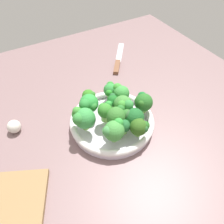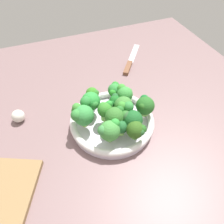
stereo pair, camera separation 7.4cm
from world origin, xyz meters
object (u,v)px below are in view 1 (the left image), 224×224
object	(u,v)px
broccoli_floret_2	(105,110)
broccoli_floret_9	(143,102)
cutting_board	(15,215)
bowl	(112,122)
knife	(118,61)
broccoli_floret_8	(133,117)
broccoli_floret_1	(116,116)
broccoli_floret_10	(139,127)
broccoli_floret_11	(114,130)
broccoli_floret_0	(83,118)
broccoli_floret_6	(89,96)
broccoli_floret_7	(113,101)
broccoli_floret_3	(123,105)
broccoli_floret_5	(89,104)
broccoli_floret_13	(124,126)
broccoli_floret_12	(110,90)
broccoli_floret_4	(121,92)
garlic_bulb	(14,127)

from	to	relation	value
broccoli_floret_2	broccoli_floret_9	world-z (taller)	broccoli_floret_9
cutting_board	bowl	bearing A→B (deg)	-68.61
broccoli_floret_2	knife	size ratio (longest dim) A/B	0.30
broccoli_floret_8	broccoli_floret_2	bearing A→B (deg)	41.29
broccoli_floret_1	broccoli_floret_10	size ratio (longest dim) A/B	1.14
knife	broccoli_floret_10	bearing A→B (deg)	157.26
broccoli_floret_2	knife	world-z (taller)	broccoli_floret_2
broccoli_floret_2	broccoli_floret_8	size ratio (longest dim) A/B	0.97
broccoli_floret_8	broccoli_floret_11	bearing A→B (deg)	102.97
broccoli_floret_0	broccoli_floret_6	distance (cm)	11.92
broccoli_floret_7	broccoli_floret_3	bearing A→B (deg)	-163.02
broccoli_floret_0	broccoli_floret_11	world-z (taller)	broccoli_floret_0
broccoli_floret_5	broccoli_floret_6	bearing A→B (deg)	-26.81
broccoli_floret_0	broccoli_floret_9	bearing A→B (deg)	-98.10
broccoli_floret_9	broccoli_floret_13	size ratio (longest dim) A/B	1.36
broccoli_floret_12	broccoli_floret_9	bearing A→B (deg)	-152.70
broccoli_floret_1	broccoli_floret_5	distance (cm)	10.69
broccoli_floret_9	broccoli_floret_12	xyz separation A→B (cm)	(11.78, 6.08, -0.88)
broccoli_floret_3	broccoli_floret_5	world-z (taller)	broccoli_floret_3
bowl	broccoli_floret_3	distance (cm)	7.76
broccoli_floret_5	broccoli_floret_13	xyz separation A→B (cm)	(-13.35, -5.59, -0.85)
bowl	broccoli_floret_1	xyz separation A→B (cm)	(-3.25, 0.37, 6.18)
broccoli_floret_7	broccoli_floret_12	distance (cm)	5.91
broccoli_floret_3	broccoli_floret_8	world-z (taller)	broccoli_floret_3
broccoli_floret_10	broccoli_floret_4	bearing A→B (deg)	-11.16
bowl	broccoli_floret_0	bearing A→B (deg)	85.27
broccoli_floret_8	cutting_board	distance (cm)	41.92
broccoli_floret_11	broccoli_floret_0	bearing A→B (deg)	33.75
broccoli_floret_4	broccoli_floret_9	world-z (taller)	broccoli_floret_9
broccoli_floret_0	broccoli_floret_5	bearing A→B (deg)	-39.69
broccoli_floret_8	garlic_bulb	bearing A→B (deg)	58.91
broccoli_floret_7	cutting_board	world-z (taller)	broccoli_floret_7
broccoli_floret_5	broccoli_floret_13	size ratio (longest dim) A/B	1.37
broccoli_floret_13	broccoli_floret_0	bearing A→B (deg)	51.61
bowl	broccoli_floret_1	size ratio (longest dim) A/B	3.88
bowl	broccoli_floret_7	bearing A→B (deg)	-32.24
broccoli_floret_8	broccoli_floret_11	size ratio (longest dim) A/B	0.94
broccoli_floret_2	broccoli_floret_11	distance (cm)	9.09
broccoli_floret_7	broccoli_floret_10	xyz separation A→B (cm)	(-14.21, -1.20, 0.47)
knife	cutting_board	size ratio (longest dim) A/B	0.94
broccoli_floret_1	broccoli_floret_6	distance (cm)	14.14
broccoli_floret_9	garlic_bulb	size ratio (longest dim) A/B	1.59
broccoli_floret_5	cutting_board	xyz separation A→B (cm)	(-20.42, 30.94, -7.17)
broccoli_floret_12	bowl	bearing A→B (deg)	153.87
broccoli_floret_6	broccoli_floret_9	bearing A→B (deg)	-132.23
broccoli_floret_0	broccoli_floret_1	size ratio (longest dim) A/B	1.06
broccoli_floret_1	broccoli_floret_5	bearing A→B (deg)	27.96
broccoli_floret_12	broccoli_floret_0	bearing A→B (deg)	121.21
broccoli_floret_5	broccoli_floret_8	size ratio (longest dim) A/B	1.03
broccoli_floret_3	broccoli_floret_6	xyz separation A→B (cm)	(11.02, 7.18, -1.50)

